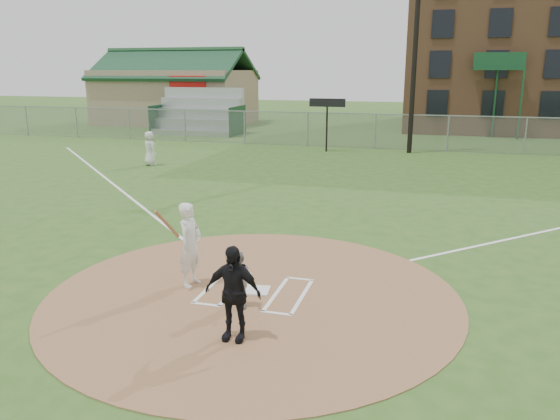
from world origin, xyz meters
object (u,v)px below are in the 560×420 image
(home_plate, at_px, (257,290))
(catcher, at_px, (239,280))
(batter_at_plate, at_px, (190,244))
(ondeck_player, at_px, (150,148))
(umpire, at_px, (233,293))

(home_plate, distance_m, catcher, 1.02)
(catcher, xyz_separation_m, batter_at_plate, (-1.38, 0.82, 0.34))
(catcher, relative_size, ondeck_player, 0.69)
(home_plate, relative_size, umpire, 0.30)
(catcher, bearing_deg, ondeck_player, 143.14)
(umpire, relative_size, batter_at_plate, 0.93)
(batter_at_plate, bearing_deg, ondeck_player, 122.06)
(home_plate, relative_size, catcher, 0.45)
(home_plate, bearing_deg, ondeck_player, 126.45)
(home_plate, xyz_separation_m, ondeck_player, (-9.77, 13.24, 0.78))
(ondeck_player, bearing_deg, catcher, 159.00)
(home_plate, bearing_deg, catcher, -94.99)
(home_plate, xyz_separation_m, batter_at_plate, (-1.46, -0.04, 0.89))
(umpire, xyz_separation_m, ondeck_player, (-10.04, 15.29, -0.04))
(home_plate, xyz_separation_m, catcher, (-0.08, -0.86, 0.54))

